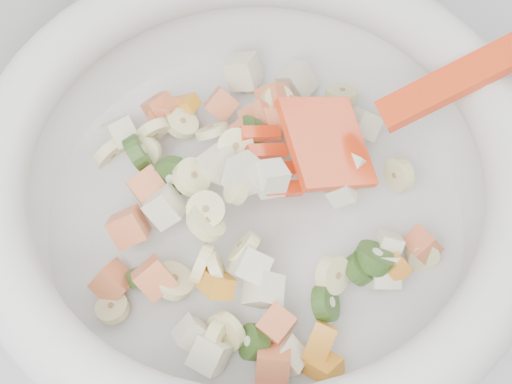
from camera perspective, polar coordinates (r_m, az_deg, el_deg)
mixing_bowl at (r=0.53m, az=0.05°, el=0.61°), size 0.50×0.38×0.17m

